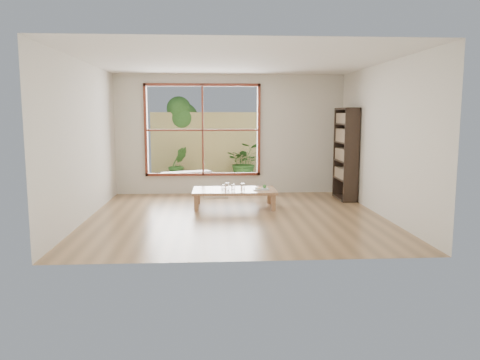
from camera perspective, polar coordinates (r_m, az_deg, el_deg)
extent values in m
plane|color=#A27B51|center=(8.05, -0.47, -4.45)|extent=(5.00, 5.00, 0.00)
cube|color=tan|center=(8.79, -0.71, -1.31)|extent=(1.56, 0.90, 0.05)
cube|color=tan|center=(8.47, -5.35, -2.86)|extent=(0.08, 0.08, 0.29)
cube|color=tan|center=(9.18, -5.14, -2.02)|extent=(0.08, 0.08, 0.29)
cube|color=tan|center=(8.52, 4.08, -2.78)|extent=(0.08, 0.08, 0.29)
cube|color=tan|center=(9.22, 3.56, -1.96)|extent=(0.08, 0.08, 0.29)
cube|color=white|center=(9.99, -3.11, -1.82)|extent=(0.56, 0.56, 0.07)
cube|color=#2F211A|center=(9.81, 12.78, 3.11)|extent=(0.30, 0.84, 1.87)
cylinder|color=silver|center=(8.62, -1.57, -0.83)|extent=(0.08, 0.08, 0.15)
cylinder|color=silver|center=(8.82, 0.34, -0.76)|extent=(0.08, 0.08, 0.11)
cylinder|color=silver|center=(8.83, -0.85, -0.80)|extent=(0.07, 0.07, 0.09)
cylinder|color=silver|center=(8.85, -2.08, -0.83)|extent=(0.06, 0.06, 0.08)
cube|color=white|center=(8.76, 2.57, -1.12)|extent=(0.29, 0.21, 0.02)
sphere|color=#377830|center=(8.80, 3.01, -0.79)|extent=(0.07, 0.07, 0.07)
cube|color=gold|center=(8.71, 2.40, -1.02)|extent=(0.05, 0.04, 0.03)
cube|color=beige|center=(8.78, 2.08, -0.97)|extent=(0.06, 0.05, 0.02)
cylinder|color=silver|center=(8.70, 2.82, -1.08)|extent=(0.16, 0.01, 0.01)
cube|color=#3E362D|center=(11.54, -4.39, -0.71)|extent=(2.80, 2.00, 0.05)
cube|color=#2F211A|center=(11.16, -6.56, 0.90)|extent=(1.22, 0.76, 0.05)
cube|color=#2F211A|center=(10.89, -9.03, -0.30)|extent=(0.08, 0.08, 0.32)
cube|color=#2F211A|center=(11.14, -9.42, -0.13)|extent=(0.08, 0.08, 0.32)
cube|color=#2F211A|center=(11.25, -3.70, 0.04)|extent=(0.08, 0.08, 0.32)
cube|color=#2F211A|center=(11.49, -4.19, 0.20)|extent=(0.08, 0.08, 0.32)
cube|color=tan|center=(12.44, -4.37, 4.09)|extent=(2.80, 0.06, 1.80)
imported|color=#336023|center=(12.09, 0.59, 2.22)|extent=(0.94, 0.82, 1.00)
imported|color=#336023|center=(12.03, -7.57, 1.89)|extent=(0.62, 0.57, 0.90)
cylinder|color=#4C3D2D|center=(12.77, -7.50, 3.69)|extent=(0.14, 0.14, 1.60)
sphere|color=#336023|center=(12.73, -7.02, 7.52)|extent=(0.84, 0.84, 0.84)
sphere|color=#336023|center=(12.83, -8.20, 6.60)|extent=(0.70, 0.70, 0.70)
sphere|color=#336023|center=(12.64, -7.48, 8.64)|extent=(0.64, 0.64, 0.64)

